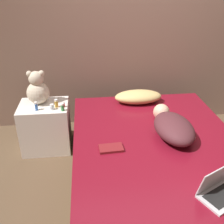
% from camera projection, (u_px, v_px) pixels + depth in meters
% --- Properties ---
extents(ground_plane, '(12.00, 12.00, 0.00)m').
position_uv_depth(ground_plane, '(153.00, 179.00, 2.75)').
color(ground_plane, brown).
extents(wall_back, '(8.00, 0.06, 2.60)m').
position_uv_depth(wall_back, '(135.00, 28.00, 3.31)').
color(wall_back, '#846656').
rests_on(wall_back, ground_plane).
extents(bed, '(1.62, 2.09, 0.50)m').
position_uv_depth(bed, '(154.00, 160.00, 2.64)').
color(bed, brown).
rests_on(bed, ground_plane).
extents(nightstand, '(0.56, 0.45, 0.58)m').
position_uv_depth(nightstand, '(46.00, 127.00, 3.14)').
color(nightstand, silver).
rests_on(nightstand, ground_plane).
extents(pillow, '(0.58, 0.28, 0.15)m').
position_uv_depth(pillow, '(138.00, 97.00, 3.20)').
color(pillow, tan).
rests_on(pillow, bed).
extents(person_lying, '(0.39, 0.74, 0.20)m').
position_uv_depth(person_lying, '(173.00, 126.00, 2.54)').
color(person_lying, '#4C2328').
rests_on(person_lying, bed).
extents(laptop, '(0.41, 0.34, 0.22)m').
position_uv_depth(laptop, '(221.00, 189.00, 1.87)').
color(laptop, silver).
rests_on(laptop, bed).
extents(teddy_bear, '(0.26, 0.26, 0.39)m').
position_uv_depth(teddy_bear, '(38.00, 89.00, 2.98)').
color(teddy_bear, beige).
rests_on(teddy_bear, nightstand).
extents(bottle_blue, '(0.03, 0.03, 0.10)m').
position_uv_depth(bottle_blue, '(36.00, 106.00, 2.87)').
color(bottle_blue, '#3866B2').
rests_on(bottle_blue, nightstand).
extents(bottle_green, '(0.04, 0.04, 0.08)m').
position_uv_depth(bottle_green, '(62.00, 107.00, 2.86)').
color(bottle_green, '#3D8E4C').
rests_on(bottle_green, nightstand).
extents(bottle_amber, '(0.04, 0.04, 0.09)m').
position_uv_depth(bottle_amber, '(56.00, 103.00, 2.94)').
color(bottle_amber, gold).
rests_on(bottle_amber, nightstand).
extents(bottle_red, '(0.03, 0.03, 0.06)m').
position_uv_depth(bottle_red, '(63.00, 105.00, 2.95)').
color(bottle_red, '#B72D2D').
rests_on(bottle_red, nightstand).
extents(bottle_clear, '(0.05, 0.05, 0.06)m').
position_uv_depth(bottle_clear, '(52.00, 107.00, 2.89)').
color(bottle_clear, silver).
rests_on(bottle_clear, nightstand).
extents(book, '(0.22, 0.14, 0.02)m').
position_uv_depth(book, '(111.00, 148.00, 2.37)').
color(book, maroon).
rests_on(book, bed).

